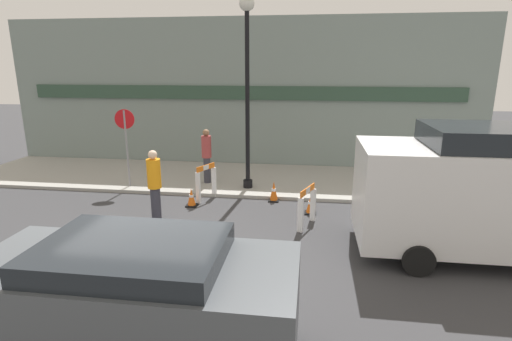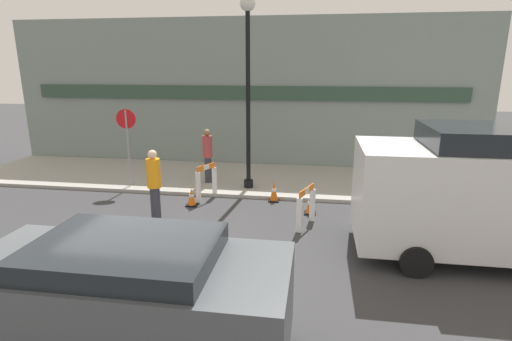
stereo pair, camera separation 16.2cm
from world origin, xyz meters
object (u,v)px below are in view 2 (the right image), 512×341
Objects in this scene: stop_sign at (127,135)px; person_worker at (154,183)px; work_van at (501,190)px; person_pedestrian at (208,154)px; parked_car_1 at (129,296)px; streetlamp_post at (248,70)px.

person_worker is (1.84, -2.45, -0.73)m from stop_sign.
work_van is at bearing 152.26° from stop_sign.
person_worker is at bearing 113.11° from person_pedestrian.
stop_sign is 0.59× the size of parked_car_1.
stop_sign is 2.53m from person_pedestrian.
stop_sign is 9.96m from work_van.
stop_sign is (-3.73, -0.34, -1.96)m from streetlamp_post.
person_pedestrian is at bearing 150.09° from work_van.
parked_car_1 is (3.49, -7.22, -0.74)m from stop_sign.
parked_car_1 is at bearing -91.79° from streetlamp_post.
stop_sign reaches higher than parked_car_1.
work_van reaches higher than parked_car_1.
work_van is (7.53, -0.90, 0.46)m from person_worker.
work_van reaches higher than person_pedestrian.
work_van is (5.88, 3.87, 0.48)m from parked_car_1.
streetlamp_post is at bearing -162.21° from person_pedestrian.
person_worker is at bearing 118.88° from stop_sign.
person_pedestrian reaches higher than parked_car_1.
streetlamp_post is at bearing 146.82° from work_van.
person_worker is 1.04× the size of person_pedestrian.
parked_car_1 is at bearing 130.38° from person_pedestrian.
parked_car_1 is at bearing 107.76° from stop_sign.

